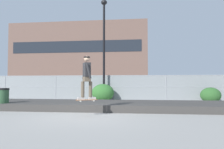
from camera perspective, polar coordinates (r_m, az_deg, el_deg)
The scene contains 11 objects.
ground_plane at distance 8.40m, azimuth -7.29°, elevation -10.96°, with size 120.00×120.00×0.00m, color gray.
gravel_berm at distance 10.82m, azimuth -4.05°, elevation -8.21°, with size 15.45×3.28×0.32m, color #3D3A38.
skateboard at distance 8.20m, azimuth -6.85°, elevation -6.80°, with size 0.79×0.57×0.07m.
skater at distance 8.18m, azimuth -6.82°, elevation -0.12°, with size 0.68×0.62×1.67m.
chain_fence at distance 15.50m, azimuth -0.74°, elevation -3.60°, with size 24.47×0.06×1.85m.
street_lamp at distance 15.43m, azimuth -2.17°, elevation 9.71°, with size 0.44×0.44×7.29m.
parked_car_near at distance 19.70m, azimuth -14.58°, elevation -3.54°, with size 4.51×2.17×1.66m.
library_building at distance 52.23m, azimuth -7.93°, elevation 4.33°, with size 30.79×12.52×14.74m.
shrub_left at distance 14.94m, azimuth -2.48°, elevation -4.89°, with size 1.57×1.29×1.21m.
shrub_center at distance 15.11m, azimuth 24.96°, elevation -5.06°, with size 1.29×1.05×0.99m.
trash_bin at distance 11.38m, azimuth -27.36°, elevation -5.84°, with size 0.59×0.59×1.03m.
Camera 1 is at (2.00, -8.07, 1.25)m, focal length 34.02 mm.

